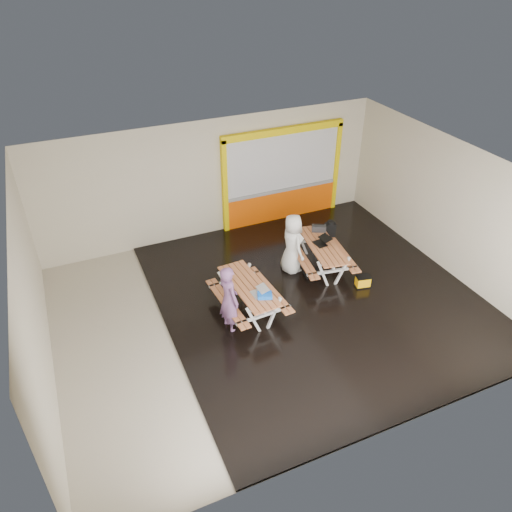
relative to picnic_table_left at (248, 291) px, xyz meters
name	(u,v)px	position (x,y,z in m)	size (l,w,h in m)	color
room	(272,248)	(0.53, -0.12, 1.13)	(10.02, 8.02, 3.52)	beige
deck	(316,295)	(1.78, -0.12, -0.59)	(7.50, 7.98, 0.05)	black
kiosk	(282,177)	(2.73, 3.81, 0.83)	(3.88, 0.16, 3.00)	#F75805
picnic_table_left	(248,291)	(0.00, 0.00, 0.00)	(1.49, 2.09, 0.80)	#C97949
picnic_table_right	(322,250)	(2.47, 0.85, 0.00)	(1.65, 2.20, 0.81)	#C97949
person_left	(229,299)	(-0.62, -0.35, 0.23)	(0.62, 0.41, 1.70)	#794E7F
person_right	(292,244)	(1.72, 1.12, 0.23)	(0.83, 0.54, 1.69)	white
laptop_left	(259,292)	(0.10, -0.40, 0.24)	(0.38, 0.35, 0.15)	silver
laptop_right	(322,242)	(2.48, 0.90, 0.25)	(0.44, 0.40, 0.18)	black
blue_pouch	(265,295)	(0.16, -0.55, 0.24)	(0.32, 0.23, 0.10)	blue
toolbox	(319,228)	(2.73, 1.49, 0.28)	(0.42, 0.34, 0.22)	black
backpack	(330,229)	(3.14, 1.56, 0.12)	(0.33, 0.25, 0.49)	black
dark_case	(312,273)	(2.11, 0.65, -0.49)	(0.40, 0.30, 0.15)	black
fluke_bag	(363,282)	(3.04, -0.30, -0.41)	(0.41, 0.31, 0.32)	black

